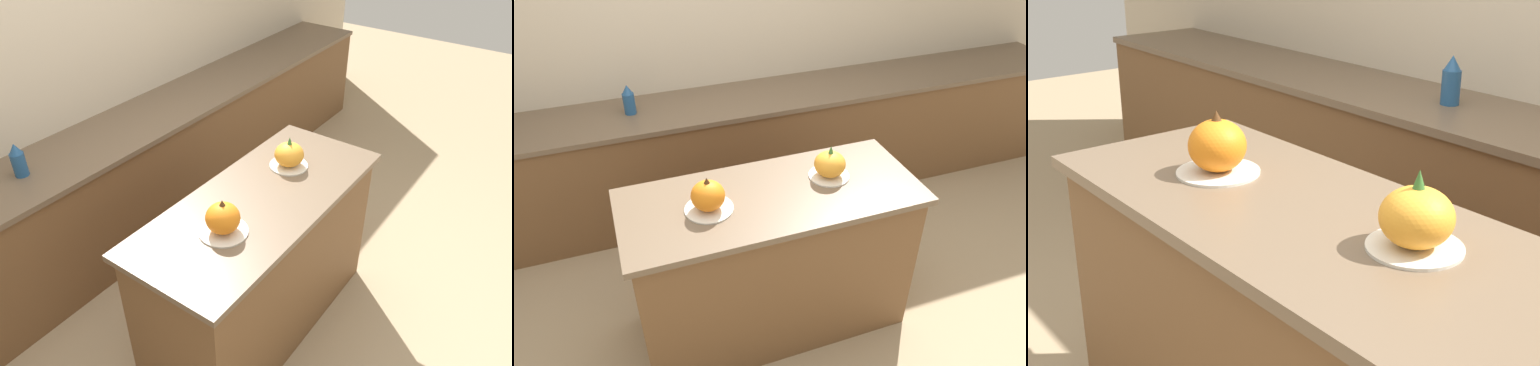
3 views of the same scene
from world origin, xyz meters
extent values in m
plane|color=tan|center=(0.00, 0.00, 0.00)|extent=(12.00, 12.00, 0.00)
cube|color=beige|center=(0.00, 1.60, 1.25)|extent=(8.00, 0.06, 2.50)
cube|color=brown|center=(0.00, 0.00, 0.45)|extent=(1.49, 0.59, 0.91)
cube|color=brown|center=(0.00, 0.00, 0.93)|extent=(1.55, 0.65, 0.03)
cube|color=brown|center=(0.00, 1.27, 0.42)|extent=(6.00, 0.56, 0.85)
cube|color=brown|center=(0.00, 1.27, 0.87)|extent=(6.00, 0.60, 0.03)
cylinder|color=silver|center=(-0.33, -0.01, 0.95)|extent=(0.24, 0.24, 0.01)
ellipsoid|color=orange|center=(-0.33, -0.01, 1.03)|extent=(0.17, 0.17, 0.15)
cone|color=#4C2D14|center=(-0.33, -0.01, 1.11)|extent=(0.03, 0.03, 0.03)
cylinder|color=silver|center=(0.35, 0.05, 0.95)|extent=(0.22, 0.22, 0.01)
ellipsoid|color=orange|center=(0.35, 0.05, 1.02)|extent=(0.17, 0.17, 0.14)
cone|color=#38702D|center=(0.35, 0.05, 1.11)|extent=(0.03, 0.03, 0.05)
cylinder|color=#235184|center=(-0.55, 1.30, 0.96)|extent=(0.08, 0.08, 0.14)
cone|color=#235184|center=(-0.55, 1.30, 1.06)|extent=(0.07, 0.07, 0.06)
camera|label=1|loc=(-1.72, -1.20, 2.46)|focal=35.00mm
camera|label=2|loc=(-0.70, -1.92, 2.43)|focal=35.00mm
camera|label=3|loc=(1.26, -1.06, 1.64)|focal=50.00mm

